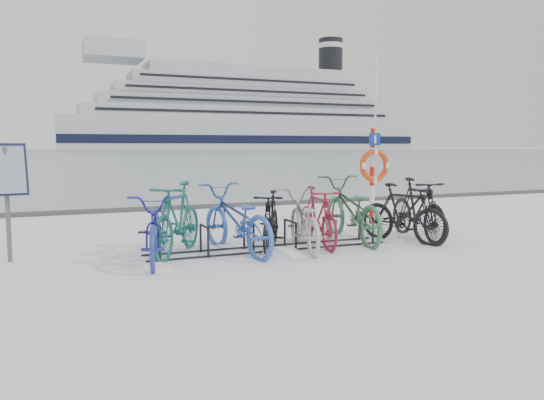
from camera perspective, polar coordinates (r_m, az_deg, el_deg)
name	(u,v)px	position (r m, az deg, el deg)	size (l,w,h in m)	color
ground	(270,249)	(8.55, -0.24, -5.34)	(900.00, 900.00, 0.00)	white
ice_sheet	(65,151)	(162.80, -21.40, 4.88)	(400.00, 298.00, 0.02)	#98A4AC
quay_edge	(185,207)	(14.12, -9.32, -0.77)	(400.00, 0.25, 0.10)	#3F3F42
bike_rack	(270,238)	(8.51, -0.24, -4.15)	(4.00, 0.48, 0.46)	black
info_board	(6,177)	(8.37, -26.72, 2.25)	(0.60, 0.32, 1.70)	#595B5E
lifebuoy_station	(374,166)	(11.42, 10.91, 3.63)	(0.71, 0.22, 3.68)	red
cruise_ferry	(243,118)	(214.05, -3.12, 8.80)	(141.17, 26.62, 46.38)	silver
bike_0	(156,225)	(7.81, -12.39, -2.68)	(0.69, 1.98, 1.04)	#292E95
bike_1	(178,217)	(8.18, -10.11, -1.85)	(0.54, 1.92, 1.15)	#195E55
bike_2	(236,217)	(8.26, -3.93, -1.88)	(0.73, 2.10, 1.10)	#335FB7
bike_3	(271,218)	(8.60, -0.12, -2.00)	(0.46, 1.61, 0.97)	black
bike_4	(303,218)	(8.53, 3.36, -2.00)	(0.66, 1.89, 0.99)	#B1B4B8
bike_5	(317,215)	(8.84, 4.91, -1.63)	(0.48, 1.70, 1.02)	maroon
bike_6	(351,208)	(9.36, 8.49, -0.83)	(0.77, 2.21, 1.16)	#376A46
bike_7	(403,212)	(9.47, 13.94, -1.21)	(0.49, 1.74, 1.05)	black
bike_8	(418,207)	(9.88, 15.39, -0.74)	(0.53, 1.87, 1.12)	black
snow_drifts	(305,248)	(8.68, 3.52, -5.17)	(5.23, 1.78, 0.22)	white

